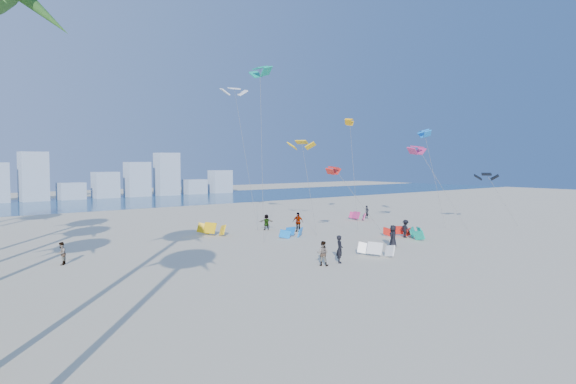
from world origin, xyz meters
TOP-DOWN VIEW (x-y plane):
  - ground at (0.00, 0.00)m, footprint 220.00×220.00m
  - ocean at (0.00, 72.00)m, footprint 220.00×220.00m
  - kitesurfer_near at (1.79, 8.96)m, footprint 0.78×0.83m
  - kitesurfer_mid at (0.24, 9.00)m, footprint 0.99×1.02m
  - kitesurfers_far at (8.57, 19.62)m, footprint 38.44×17.04m
  - grounded_kites at (10.15, 18.94)m, footprint 21.73×21.02m
  - flying_kites at (14.84, 21.58)m, footprint 28.33×20.23m
  - distant_skyline at (-1.19, 82.00)m, footprint 85.00×3.00m

SIDE VIEW (x-z plane):
  - ground at x=0.00m, z-range 0.00..0.00m
  - ocean at x=0.00m, z-range 0.01..0.01m
  - grounded_kites at x=10.15m, z-range -0.07..1.03m
  - kitesurfer_mid at x=0.24m, z-range 0.00..1.65m
  - kitesurfers_far at x=8.57m, z-range -0.11..1.80m
  - kitesurfer_near at x=1.79m, z-range 0.00..1.90m
  - distant_skyline at x=-1.19m, z-range -1.11..7.29m
  - flying_kites at x=14.84m, z-range 2.59..18.65m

